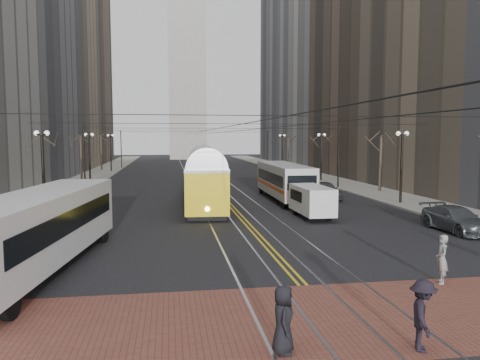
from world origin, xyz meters
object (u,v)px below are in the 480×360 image
object	(u,v)px
cargo_van	(312,202)
pedestrian_d	(423,315)
streetcar	(205,183)
transit_bus	(39,232)
sedan_silver	(304,177)
sedan_parked	(456,219)
pedestrian_a	(283,319)
clock_tower	(186,13)
pedestrian_b	(442,259)
sedan_grey	(325,190)
rear_bus	(284,182)

from	to	relation	value
cargo_van	pedestrian_d	bearing A→B (deg)	-100.27
cargo_van	streetcar	bearing A→B (deg)	133.93
transit_bus	sedan_silver	size ratio (longest dim) A/B	2.48
sedan_parked	pedestrian_a	bearing A→B (deg)	-138.00
clock_tower	pedestrian_b	bearing A→B (deg)	-87.16
cargo_van	sedan_grey	bearing A→B (deg)	65.05
streetcar	rear_bus	distance (m)	7.35
cargo_van	pedestrian_d	world-z (taller)	cargo_van
pedestrian_d	pedestrian_a	bearing A→B (deg)	104.39
streetcar	pedestrian_a	bearing A→B (deg)	-86.83
rear_bus	sedan_grey	world-z (taller)	rear_bus
rear_bus	transit_bus	bearing A→B (deg)	-126.46
streetcar	pedestrian_a	distance (m)	25.80
cargo_van	pedestrian_a	size ratio (longest dim) A/B	2.79
transit_bus	pedestrian_a	xyz separation A→B (m)	(7.96, -8.56, -0.71)
sedan_grey	sedan_parked	distance (m)	15.03
transit_bus	cargo_van	xyz separation A→B (m)	(14.67, 10.52, -0.52)
transit_bus	streetcar	xyz separation A→B (m)	(8.00, 17.23, 0.22)
pedestrian_a	pedestrian_d	size ratio (longest dim) A/B	0.94
sedan_grey	pedestrian_d	world-z (taller)	pedestrian_d
pedestrian_a	pedestrian_d	world-z (taller)	pedestrian_d
clock_tower	streetcar	distance (m)	89.13
sedan_grey	sedan_silver	world-z (taller)	sedan_silver
streetcar	pedestrian_a	xyz separation A→B (m)	(-0.04, -25.78, -0.94)
transit_bus	streetcar	bearing A→B (deg)	72.58
pedestrian_a	rear_bus	bearing A→B (deg)	-3.75
rear_bus	pedestrian_d	xyz separation A→B (m)	(-3.52, -28.44, -0.62)
streetcar	rear_bus	world-z (taller)	streetcar
sedan_parked	rear_bus	bearing A→B (deg)	111.15
sedan_grey	sedan_parked	xyz separation A→B (m)	(2.78, -14.77, -0.07)
sedan_silver	streetcar	bearing A→B (deg)	-134.81
transit_bus	pedestrian_d	world-z (taller)	transit_bus
sedan_parked	pedestrian_b	distance (m)	10.79
sedan_grey	pedestrian_b	bearing A→B (deg)	-101.58
clock_tower	streetcar	xyz separation A→B (m)	(-1.99, -82.31, -34.15)
clock_tower	transit_bus	world-z (taller)	clock_tower
sedan_grey	pedestrian_d	bearing A→B (deg)	-107.16
streetcar	pedestrian_a	size ratio (longest dim) A/B	8.92
sedan_grey	streetcar	bearing A→B (deg)	-170.76
cargo_van	pedestrian_b	size ratio (longest dim) A/B	2.65
transit_bus	clock_tower	bearing A→B (deg)	91.74
clock_tower	pedestrian_a	bearing A→B (deg)	-91.08
streetcar	rear_bus	size ratio (longest dim) A/B	1.29
sedan_parked	pedestrian_d	world-z (taller)	pedestrian_d
streetcar	pedestrian_d	distance (m)	26.43
rear_bus	sedan_parked	bearing A→B (deg)	-65.13
sedan_grey	pedestrian_d	xyz separation A→B (m)	(-7.21, -28.50, 0.14)
transit_bus	rear_bus	bearing A→B (deg)	59.89
transit_bus	sedan_grey	xyz separation A→B (m)	(18.69, 19.54, -0.80)
rear_bus	sedan_silver	size ratio (longest dim) A/B	2.32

